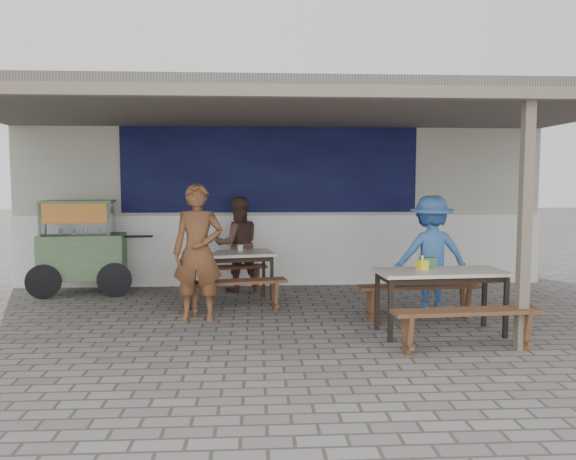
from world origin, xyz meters
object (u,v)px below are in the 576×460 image
at_px(condiment_bowl, 212,251).
at_px(patron_wall_side, 238,244).
at_px(patron_right_table, 431,255).
at_px(tissue_box, 422,265).
at_px(bench_right_wall, 419,293).
at_px(vendor_cart, 81,243).
at_px(bench_left_street, 235,289).
at_px(table_left, 228,258).
at_px(bench_right_street, 466,320).
at_px(bench_left_wall, 222,273).
at_px(condiment_jar, 240,248).
at_px(donation_box, 428,263).
at_px(table_right, 441,277).
at_px(patron_street_side, 198,252).

bearing_deg(condiment_bowl, patron_wall_side, 68.35).
distance_m(patron_right_table, tissue_box, 1.04).
xyz_separation_m(bench_right_wall, patron_right_table, (0.26, 0.35, 0.45)).
distance_m(vendor_cart, condiment_bowl, 2.25).
bearing_deg(patron_right_table, bench_left_street, -3.21).
height_order(table_left, bench_right_street, table_left).
bearing_deg(bench_right_wall, condiment_bowl, 153.38).
bearing_deg(tissue_box, bench_left_wall, 136.41).
distance_m(vendor_cart, condiment_jar, 2.61).
distance_m(bench_left_street, bench_left_wall, 1.31).
xyz_separation_m(bench_right_street, tissue_box, (-0.24, 0.78, 0.46)).
relative_size(bench_right_wall, donation_box, 8.73).
distance_m(bench_left_street, table_right, 2.70).
xyz_separation_m(table_left, tissue_box, (2.35, -1.71, 0.14)).
relative_size(bench_right_street, bench_right_wall, 1.00).
bearing_deg(bench_right_street, bench_right_wall, 90.00).
bearing_deg(condiment_jar, patron_right_table, -19.32).
distance_m(tissue_box, condiment_jar, 2.86).
relative_size(bench_left_wall, bench_right_wall, 0.89).
bearing_deg(patron_wall_side, donation_box, 119.73).
distance_m(bench_left_wall, vendor_cart, 2.28).
bearing_deg(vendor_cart, tissue_box, -34.81).
bearing_deg(table_left, bench_left_wall, 90.00).
bearing_deg(vendor_cart, bench_left_wall, -11.28).
xyz_separation_m(tissue_box, condiment_jar, (-2.17, 1.86, -0.01)).
bearing_deg(donation_box, tissue_box, -130.20).
relative_size(patron_right_table, donation_box, 8.75).
bearing_deg(bench_left_wall, bench_right_wall, -44.58).
bearing_deg(bench_left_street, bench_right_street, -47.73).
bearing_deg(patron_street_side, bench_left_street, 39.75).
height_order(bench_right_street, donation_box, donation_box).
xyz_separation_m(patron_wall_side, patron_right_table, (2.64, -1.67, 0.03)).
height_order(donation_box, condiment_bowl, donation_box).
height_order(bench_left_street, donation_box, donation_box).
height_order(bench_right_street, vendor_cart, vendor_cart).
relative_size(bench_left_street, donation_box, 7.81).
bearing_deg(patron_right_table, table_right, 77.79).
bearing_deg(table_right, vendor_cart, 147.61).
bearing_deg(table_right, table_left, 140.68).
height_order(bench_right_wall, patron_wall_side, patron_wall_side).
bearing_deg(bench_left_street, patron_wall_side, 79.51).
bearing_deg(bench_left_wall, patron_street_side, -108.15).
height_order(bench_left_wall, patron_street_side, patron_street_side).
relative_size(table_right, condiment_bowl, 8.34).
height_order(patron_wall_side, condiment_jar, patron_wall_side).
height_order(bench_right_street, condiment_jar, condiment_jar).
xyz_separation_m(condiment_jar, condiment_bowl, (-0.41, -0.11, -0.02)).
distance_m(table_right, bench_right_wall, 0.77).
bearing_deg(condiment_jar, condiment_bowl, -164.58).
bearing_deg(bench_right_street, condiment_bowl, 134.19).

